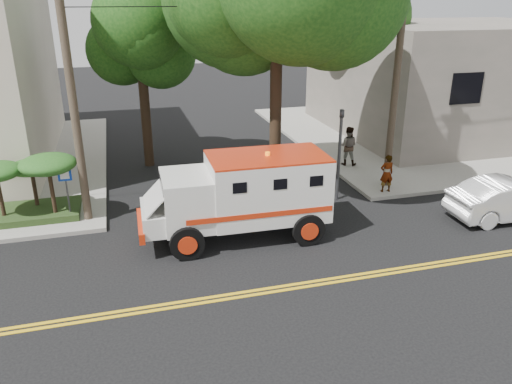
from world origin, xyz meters
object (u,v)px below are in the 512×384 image
object	(u,v)px
pedestrian_a	(387,173)
armored_truck	(244,192)
parked_sedan	(511,199)
pedestrian_b	(348,146)

from	to	relation	value
pedestrian_a	armored_truck	bearing A→B (deg)	21.77
parked_sedan	pedestrian_a	size ratio (longest dim) A/B	2.93
pedestrian_a	pedestrian_b	xyz separation A→B (m)	(0.01, 3.59, 0.14)
parked_sedan	pedestrian_b	xyz separation A→B (m)	(-3.13, 6.83, 0.31)
parked_sedan	pedestrian_a	distance (m)	4.52
armored_truck	pedestrian_b	xyz separation A→B (m)	(6.43, 5.68, -0.53)
pedestrian_a	pedestrian_b	bearing A→B (deg)	-86.36
armored_truck	pedestrian_a	size ratio (longest dim) A/B	4.01
pedestrian_b	parked_sedan	bearing A→B (deg)	144.09
pedestrian_a	pedestrian_b	size ratio (longest dim) A/B	0.85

